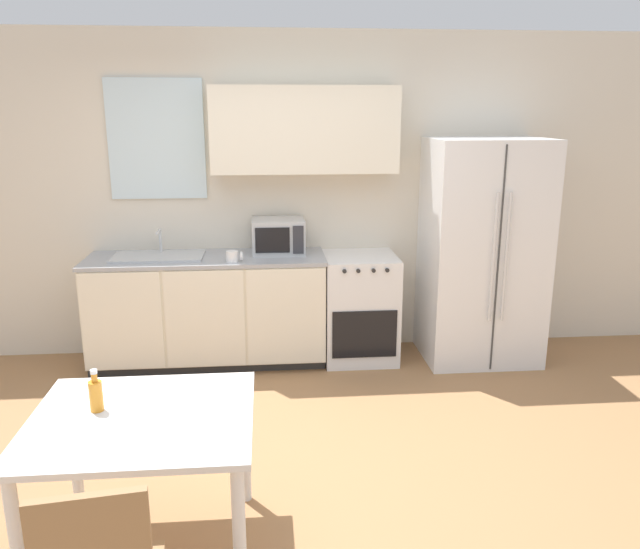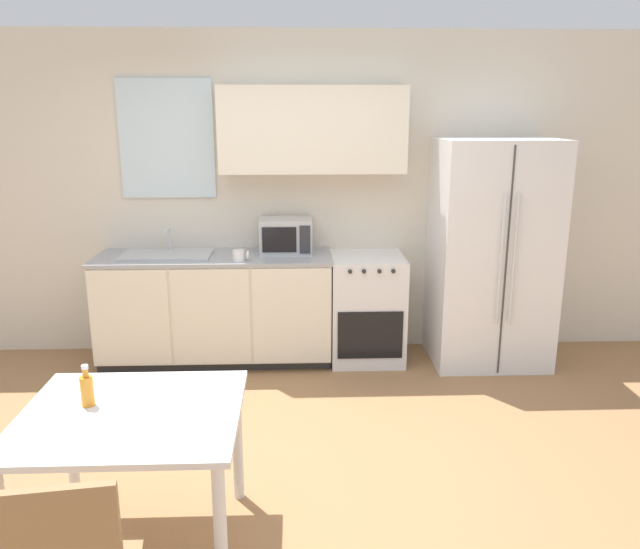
{
  "view_description": "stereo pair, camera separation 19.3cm",
  "coord_description": "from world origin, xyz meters",
  "px_view_note": "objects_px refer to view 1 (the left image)",
  "views": [
    {
      "loc": [
        -0.03,
        -3.34,
        2.07
      ],
      "look_at": [
        0.31,
        0.48,
        1.05
      ],
      "focal_mm": 35.0,
      "sensor_mm": 36.0,
      "label": 1
    },
    {
      "loc": [
        0.17,
        -3.36,
        2.07
      ],
      "look_at": [
        0.31,
        0.48,
        1.05
      ],
      "focal_mm": 35.0,
      "sensor_mm": 36.0,
      "label": 2
    }
  ],
  "objects_px": {
    "refrigerator": "(482,252)",
    "microwave": "(278,236)",
    "oven_range": "(359,307)",
    "drink_bottle": "(96,394)",
    "coffee_mug": "(233,256)",
    "dining_table": "(143,436)"
  },
  "relations": [
    {
      "from": "drink_bottle",
      "to": "coffee_mug",
      "type": "bearing_deg",
      "value": 75.45
    },
    {
      "from": "microwave",
      "to": "refrigerator",
      "type": "bearing_deg",
      "value": -5.29
    },
    {
      "from": "refrigerator",
      "to": "dining_table",
      "type": "height_order",
      "value": "refrigerator"
    },
    {
      "from": "microwave",
      "to": "drink_bottle",
      "type": "distance_m",
      "value": 2.55
    },
    {
      "from": "oven_range",
      "to": "microwave",
      "type": "bearing_deg",
      "value": 172.11
    },
    {
      "from": "refrigerator",
      "to": "drink_bottle",
      "type": "relative_size",
      "value": 9.14
    },
    {
      "from": "oven_range",
      "to": "microwave",
      "type": "xyz_separation_m",
      "value": [
        -0.67,
        0.09,
        0.61
      ]
    },
    {
      "from": "oven_range",
      "to": "microwave",
      "type": "distance_m",
      "value": 0.91
    },
    {
      "from": "microwave",
      "to": "coffee_mug",
      "type": "bearing_deg",
      "value": -139.98
    },
    {
      "from": "refrigerator",
      "to": "dining_table",
      "type": "distance_m",
      "value": 3.31
    },
    {
      "from": "oven_range",
      "to": "coffee_mug",
      "type": "distance_m",
      "value": 1.17
    },
    {
      "from": "oven_range",
      "to": "refrigerator",
      "type": "distance_m",
      "value": 1.13
    },
    {
      "from": "refrigerator",
      "to": "microwave",
      "type": "bearing_deg",
      "value": 174.71
    },
    {
      "from": "oven_range",
      "to": "refrigerator",
      "type": "height_order",
      "value": "refrigerator"
    },
    {
      "from": "oven_range",
      "to": "coffee_mug",
      "type": "relative_size",
      "value": 6.92
    },
    {
      "from": "refrigerator",
      "to": "oven_range",
      "type": "bearing_deg",
      "value": 176.44
    },
    {
      "from": "oven_range",
      "to": "dining_table",
      "type": "xyz_separation_m",
      "value": [
        -1.36,
        -2.35,
        0.17
      ]
    },
    {
      "from": "oven_range",
      "to": "drink_bottle",
      "type": "distance_m",
      "value": 2.79
    },
    {
      "from": "microwave",
      "to": "oven_range",
      "type": "bearing_deg",
      "value": -7.89
    },
    {
      "from": "drink_bottle",
      "to": "dining_table",
      "type": "bearing_deg",
      "value": -19.07
    },
    {
      "from": "microwave",
      "to": "dining_table",
      "type": "height_order",
      "value": "microwave"
    },
    {
      "from": "refrigerator",
      "to": "microwave",
      "type": "relative_size",
      "value": 4.31
    }
  ]
}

